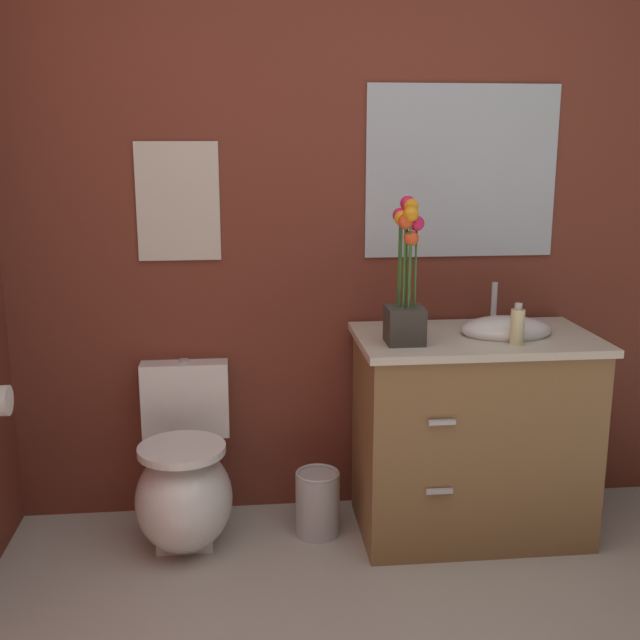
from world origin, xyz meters
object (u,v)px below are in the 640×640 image
soap_bottle (517,326)px  flower_vase (406,288)px  trash_bin (318,503)px  toilet (185,483)px  wall_mirror (462,172)px  wall_poster (178,202)px  vanity_cabinet (472,431)px

soap_bottle → flower_vase: bearing=170.9°
soap_bottle → trash_bin: 1.07m
toilet → wall_mirror: wall_mirror is taller
flower_vase → soap_bottle: 0.44m
toilet → trash_bin: size_ratio=2.54×
toilet → flower_vase: 1.17m
toilet → flower_vase: size_ratio=1.25×
wall_poster → vanity_cabinet: bearing=-14.2°
vanity_cabinet → flower_vase: flower_vase is taller
wall_poster → wall_mirror: 1.16m
soap_bottle → trash_bin: size_ratio=0.58×
wall_poster → wall_mirror: (1.16, 0.00, 0.11)m
soap_bottle → wall_mirror: size_ratio=0.20×
vanity_cabinet → wall_mirror: (-0.00, 0.29, 1.02)m
soap_bottle → wall_mirror: (-0.11, 0.45, 0.55)m
flower_vase → wall_poster: 0.98m
vanity_cabinet → wall_poster: 1.51m
flower_vase → toilet: bearing=172.2°
vanity_cabinet → wall_mirror: wall_mirror is taller
toilet → vanity_cabinet: vanity_cabinet is taller
soap_bottle → wall_mirror: wall_mirror is taller
trash_bin → wall_mirror: size_ratio=0.34×
trash_bin → wall_mirror: wall_mirror is taller
toilet → vanity_cabinet: bearing=-1.3°
flower_vase → trash_bin: 0.96m
toilet → trash_bin: (0.53, -0.01, -0.11)m
flower_vase → trash_bin: (-0.32, 0.11, -0.90)m
toilet → wall_mirror: (1.16, 0.27, 1.21)m
soap_bottle → toilet: bearing=171.8°
wall_poster → trash_bin: bearing=-27.3°
wall_poster → wall_mirror: bearing=0.0°
soap_bottle → wall_poster: 1.41m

